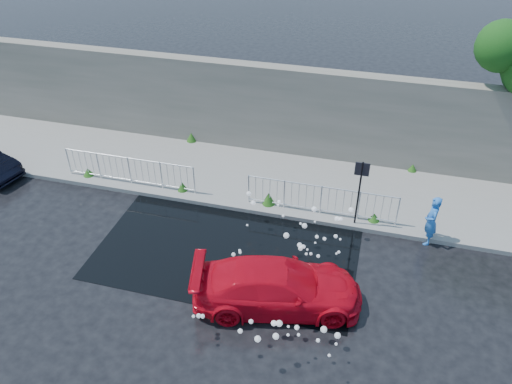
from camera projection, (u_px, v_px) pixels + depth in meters
ground at (203, 266)px, 15.00m from camera, size 90.00×90.00×0.00m
pavement at (248, 176)px, 18.91m from camera, size 30.00×4.00×0.15m
curb at (232, 207)px, 17.33m from camera, size 30.00×0.25×0.16m
retaining_wall at (263, 108)px, 19.60m from camera, size 30.00×0.60×3.50m
puddle at (229, 248)px, 15.68m from camera, size 8.00×5.00×0.01m
sign_post at (360, 183)px, 15.57m from camera, size 0.45×0.06×2.50m
railing_left at (129, 169)px, 18.08m from camera, size 5.05×0.05×1.10m
railing_right at (321, 199)px, 16.59m from camera, size 5.05×0.05×1.10m
weeds at (238, 177)px, 18.41m from camera, size 12.17×3.93×0.46m
water_spray at (289, 264)px, 14.09m from camera, size 3.68×5.67×1.11m
red_car at (278, 286)px, 13.41m from camera, size 4.88×2.89×1.33m
person at (431, 221)px, 15.43m from camera, size 0.49×0.67×1.71m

